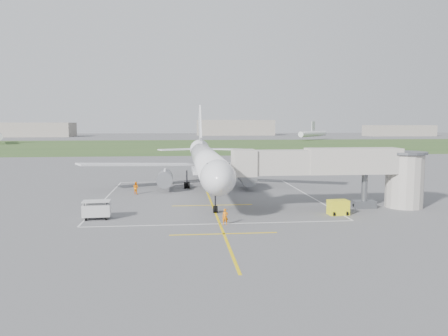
{
  "coord_description": "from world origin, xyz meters",
  "views": [
    {
      "loc": [
        -3.98,
        -63.16,
        10.25
      ],
      "look_at": [
        2.07,
        -4.0,
        4.0
      ],
      "focal_mm": 35.0,
      "sensor_mm": 36.0,
      "label": 1
    }
  ],
  "objects": [
    {
      "name": "gpu_unit",
      "position": [
        13.53,
        -16.91,
        0.81
      ],
      "size": [
        2.26,
        1.67,
        1.64
      ],
      "rotation": [
        0.0,
        0.0,
        0.06
      ],
      "color": "yellow",
      "rests_on": "ground"
    },
    {
      "name": "grass_strip",
      "position": [
        0.0,
        130.0,
        0.01
      ],
      "size": [
        700.0,
        120.0,
        0.02
      ],
      "primitive_type": "cube",
      "color": "#325023",
      "rests_on": "ground"
    },
    {
      "name": "ramp_worker_nose",
      "position": [
        0.51,
        -20.39,
        0.81
      ],
      "size": [
        0.63,
        0.44,
        1.62
      ],
      "primitive_type": "imported",
      "rotation": [
        0.0,
        0.0,
        -0.1
      ],
      "color": "orange",
      "rests_on": "ground"
    },
    {
      "name": "airliner",
      "position": [
        -0.0,
        0.75,
        4.39
      ],
      "size": [
        38.93,
        46.75,
        13.52
      ],
      "color": "silver",
      "rests_on": "ground"
    },
    {
      "name": "distant_hangars",
      "position": [
        -16.15,
        265.19,
        5.17
      ],
      "size": [
        345.0,
        49.0,
        12.0
      ],
      "color": "gray",
      "rests_on": "ground"
    },
    {
      "name": "apron_markings",
      "position": [
        0.0,
        -5.82,
        0.01
      ],
      "size": [
        28.2,
        60.0,
        0.01
      ],
      "color": "yellow",
      "rests_on": "ground"
    },
    {
      "name": "baggage_cart",
      "position": [
        -12.81,
        -16.5,
        1.02
      ],
      "size": [
        2.96,
        1.89,
        1.99
      ],
      "rotation": [
        0.0,
        0.0,
        0.06
      ],
      "color": "silver",
      "rests_on": "ground"
    },
    {
      "name": "ramp_worker_wing",
      "position": [
        -10.25,
        -0.51,
        0.89
      ],
      "size": [
        1.1,
        1.07,
        1.79
      ],
      "primitive_type": "imported",
      "rotation": [
        0.0,
        0.0,
        2.46
      ],
      "color": "orange",
      "rests_on": "ground"
    },
    {
      "name": "distant_aircraft",
      "position": [
        -8.87,
        172.41,
        3.59
      ],
      "size": [
        184.55,
        54.29,
        8.85
      ],
      "color": "silver",
      "rests_on": "ground"
    },
    {
      "name": "ground",
      "position": [
        0.0,
        0.0,
        0.0
      ],
      "size": [
        700.0,
        700.0,
        0.0
      ],
      "primitive_type": "plane",
      "color": "#5A5A5D",
      "rests_on": "ground"
    },
    {
      "name": "jet_bridge",
      "position": [
        15.72,
        -13.5,
        4.74
      ],
      "size": [
        23.4,
        5.0,
        7.2
      ],
      "color": "#B0AA9F",
      "rests_on": "ground"
    }
  ]
}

